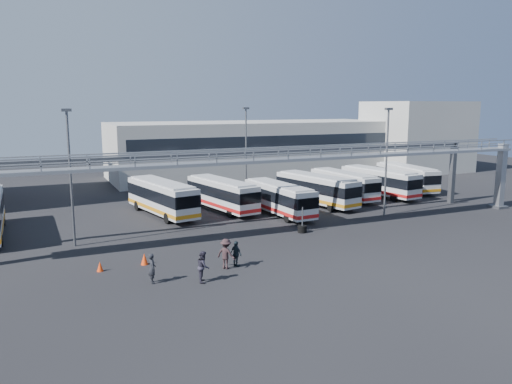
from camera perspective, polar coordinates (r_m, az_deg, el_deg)
name	(u,v)px	position (r m, az deg, el deg)	size (l,w,h in m)	color
ground	(314,249)	(37.25, 6.61, -6.46)	(140.00, 140.00, 0.00)	black
gantry	(278,166)	(41.19, 2.57, 3.00)	(51.40, 5.15, 7.10)	gray
warehouse	(253,148)	(75.35, -0.33, 5.00)	(42.00, 14.00, 8.00)	#9E9E99
building_right	(416,136)	(84.47, 17.84, 6.08)	(14.00, 12.00, 11.00)	#B2B2AD
light_pole_left	(70,170)	(38.97, -20.47, 2.32)	(0.70, 0.35, 10.21)	#4C4F54
light_pole_mid	(387,156)	(48.64, 14.71, 4.01)	(0.70, 0.35, 10.21)	#4C4F54
light_pole_back	(246,147)	(57.40, -1.15, 5.19)	(0.70, 0.35, 10.21)	#4C4F54
bus_3	(162,197)	(48.48, -10.71, -0.51)	(4.56, 11.17, 3.31)	silver
bus_4	(222,193)	(49.98, -3.92, -0.16)	(4.21, 10.61, 3.14)	silver
bus_5	(279,198)	(47.92, 2.64, -0.64)	(3.01, 10.17, 3.05)	silver
bus_6	(316,188)	(52.90, 6.92, 0.40)	(4.51, 10.86, 3.22)	silver
bus_7	(344,184)	(57.13, 9.99, 0.93)	(2.83, 10.12, 3.04)	silver
bus_8	(379,181)	(59.49, 13.91, 1.23)	(3.77, 10.75, 3.20)	silver
bus_9	(406,177)	(64.46, 16.81, 1.70)	(3.53, 10.45, 3.11)	silver
pedestrian_a	(152,268)	(30.53, -11.78, -8.53)	(0.66, 0.43, 1.81)	black
pedestrian_b	(203,266)	(30.26, -6.04, -8.46)	(0.92, 0.71, 1.89)	#272432
pedestrian_c	(226,254)	(32.45, -3.45, -7.07)	(1.28, 0.74, 1.98)	#2E1E21
pedestrian_d	(236,254)	(32.87, -2.28, -7.07)	(1.00, 0.42, 1.71)	#18252C
cone_left	(100,266)	(33.59, -17.40, -8.12)	(0.40, 0.40, 0.64)	#EA3B0D
cone_right	(144,259)	(34.17, -12.64, -7.48)	(0.48, 0.48, 0.77)	#EA3B0D
tire_stack	(302,228)	(41.67, 5.31, -4.15)	(0.75, 0.75, 2.15)	black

